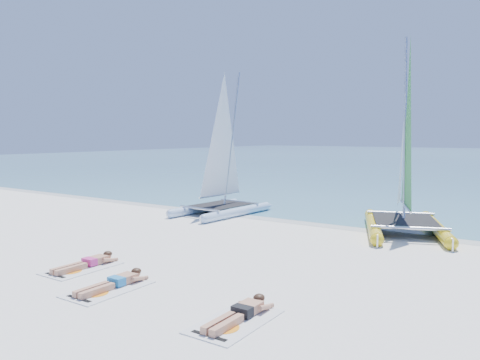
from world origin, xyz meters
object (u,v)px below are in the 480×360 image
(catamaran_blue, at_px, (222,170))
(towel_b, at_px, (108,289))
(sunbather_c, at_px, (241,312))
(catamaran_yellow, at_px, (405,167))
(sunbather_b, at_px, (115,282))
(towel_c, at_px, (235,321))
(towel_a, at_px, (82,268))
(sunbather_a, at_px, (88,262))

(catamaran_blue, distance_m, towel_b, 10.10)
(sunbather_c, bearing_deg, catamaran_yellow, 88.47)
(sunbather_b, xyz_separation_m, towel_c, (3.24, -0.11, -0.11))
(towel_a, bearing_deg, catamaran_yellow, 60.53)
(towel_b, distance_m, sunbather_c, 3.26)
(catamaran_blue, bearing_deg, sunbather_a, -72.36)
(sunbather_a, distance_m, towel_c, 5.09)
(sunbather_b, bearing_deg, catamaran_blue, 112.27)
(catamaran_yellow, relative_size, towel_a, 3.78)
(catamaran_blue, relative_size, towel_a, 3.34)
(catamaran_yellow, height_order, towel_c, catamaran_yellow)
(towel_c, height_order, sunbather_c, sunbather_c)
(towel_c, bearing_deg, sunbather_a, 170.91)
(catamaran_yellow, bearing_deg, sunbather_b, -130.49)
(catamaran_yellow, height_order, sunbather_c, catamaran_yellow)
(catamaran_blue, relative_size, towel_c, 3.34)
(sunbather_b, bearing_deg, towel_c, -2.00)
(catamaran_yellow, xyz_separation_m, sunbather_a, (-5.29, -9.17, -2.08))
(catamaran_yellow, bearing_deg, towel_c, -112.43)
(towel_a, bearing_deg, towel_b, -21.18)
(towel_c, bearing_deg, catamaran_yellow, 88.49)
(catamaran_yellow, xyz_separation_m, sunbather_b, (-3.51, -9.86, -2.08))
(sunbather_b, xyz_separation_m, sunbather_c, (3.24, 0.08, 0.00))
(towel_a, distance_m, towel_c, 5.07)
(catamaran_yellow, xyz_separation_m, towel_c, (-0.26, -9.98, -2.19))
(sunbather_b, bearing_deg, catamaran_yellow, 70.43)
(towel_c, bearing_deg, towel_b, -178.61)
(towel_a, height_order, sunbather_b, sunbather_b)
(sunbather_a, xyz_separation_m, towel_b, (1.79, -0.88, -0.11))
(sunbather_a, xyz_separation_m, sunbather_c, (5.03, -0.61, 0.00))
(catamaran_yellow, height_order, sunbather_a, catamaran_yellow)
(towel_a, xyz_separation_m, sunbather_b, (1.79, -0.50, 0.11))
(towel_a, distance_m, sunbather_c, 5.05)
(sunbather_a, bearing_deg, catamaran_yellow, 60.02)
(sunbather_a, bearing_deg, towel_a, -90.00)
(sunbather_b, relative_size, sunbather_c, 1.00)
(sunbather_a, height_order, towel_c, sunbather_a)
(towel_a, xyz_separation_m, sunbather_a, (0.00, 0.19, 0.11))
(catamaran_yellow, distance_m, towel_a, 10.98)
(sunbather_c, bearing_deg, catamaran_blue, 127.81)
(sunbather_a, height_order, sunbather_c, same)
(sunbather_a, distance_m, sunbather_b, 1.92)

